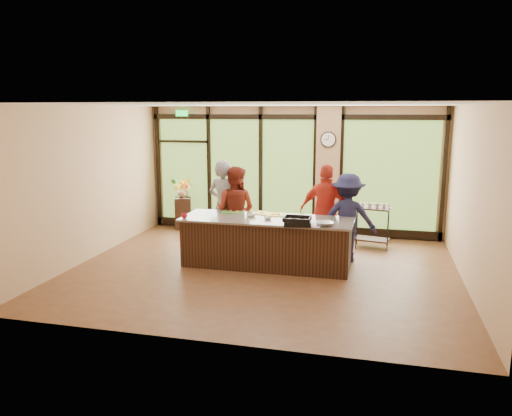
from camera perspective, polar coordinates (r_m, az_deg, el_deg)
The scene contains 25 objects.
floor at distance 9.29m, azimuth 0.83°, elevation -7.10°, with size 7.00×7.00×0.00m, color #55321E.
ceiling at distance 8.82m, azimuth 0.88°, elevation 11.74°, with size 7.00×7.00×0.00m, color silver.
back_wall at distance 11.85m, azimuth 4.12°, elevation 4.29°, with size 7.00×7.00×0.00m, color tan.
left_wall at distance 10.29m, azimuth -18.52°, elevation 2.70°, with size 6.00×6.00×0.00m, color tan.
right_wall at distance 8.85m, azimuth 23.54°, elevation 1.05°, with size 6.00×6.00×0.00m, color tan.
window_wall at distance 11.79m, azimuth 4.86°, elevation 3.73°, with size 6.90×0.12×3.00m.
island_base at distance 9.44m, azimuth 1.24°, elevation -4.01°, with size 3.10×1.00×0.88m, color #321C10.
countertop at distance 9.33m, azimuth 1.26°, elevation -1.28°, with size 3.20×1.10×0.04m, color gray.
wall_clock at distance 11.54m, azimuth 8.26°, elevation 7.76°, with size 0.36×0.04×0.36m.
cook_left at distance 10.30m, azimuth -3.70°, elevation 0.20°, with size 0.70×0.46×1.92m, color gray.
cook_midleft at distance 10.19m, azimuth -2.40°, elevation -0.24°, with size 0.87×0.68×1.80m, color maroon.
cook_midright at distance 9.98m, azimuth 8.06°, elevation -0.39°, with size 1.09×0.45×1.86m, color red.
cook_right at distance 9.81m, azimuth 10.43°, elevation -1.09°, with size 1.11×0.64×1.72m, color #1C1C3E.
roasting_pan at distance 8.77m, azimuth 4.73°, elevation -1.72°, with size 0.47×0.36×0.08m, color black.
mixing_bowl at distance 8.79m, azimuth 7.91°, elevation -1.80°, with size 0.29×0.29×0.07m, color silver.
cutting_board_left at distance 9.86m, azimuth -2.63°, elevation -0.47°, with size 0.44×0.33×0.01m, color #467E2E.
cutting_board_center at distance 9.58m, azimuth 2.46°, elevation -0.82°, with size 0.38×0.28×0.01m, color yellow.
cutting_board_right at distance 9.73m, azimuth 0.92°, elevation -0.61°, with size 0.43×0.32×0.01m, color yellow.
prep_bowl_near at distance 9.45m, azimuth -0.48°, elevation -0.86°, with size 0.15×0.15×0.05m, color silver.
prep_bowl_mid at distance 9.22m, azimuth 1.36°, elevation -1.17°, with size 0.14×0.14×0.04m, color silver.
prep_bowl_far at distance 9.51m, azimuth 4.26°, elevation -0.86°, with size 0.13×0.13×0.03m, color silver.
red_ramekin at distance 9.41m, azimuth -8.19°, elevation -0.88°, with size 0.12×0.12×0.09m, color #B1111F.
flower_stand at distance 12.52m, azimuth -8.33°, elevation -0.58°, with size 0.39×0.39×0.78m, color #321C10.
flower_vase at distance 12.43m, azimuth -8.40°, elevation 1.85°, with size 0.28×0.28×0.29m, color olive.
bar_cart at distance 10.92m, azimuth 13.17°, elevation -1.45°, with size 0.77×0.53×0.97m.
Camera 1 is at (1.98, -8.60, 2.91)m, focal length 35.00 mm.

